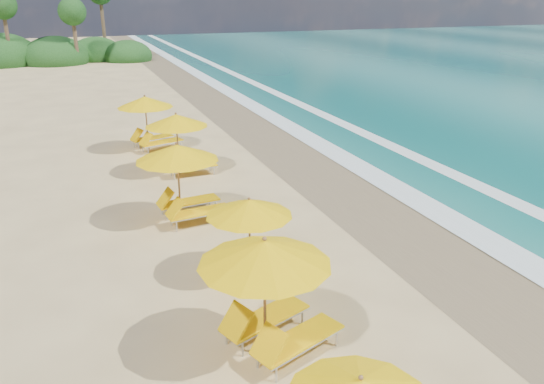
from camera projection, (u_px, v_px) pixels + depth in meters
ground at (272, 229)px, 16.22m from camera, size 160.00×160.00×0.00m
wet_sand at (386, 211)px, 17.54m from camera, size 4.00×160.00×0.01m
surf_foam at (454, 200)px, 18.43m from camera, size 4.00×160.00×0.01m
station_1 at (273, 287)px, 10.25m from camera, size 3.31×3.25×2.57m
station_2 at (254, 231)px, 13.21m from camera, size 2.84×2.84×2.15m
station_3 at (185, 177)px, 16.39m from camera, size 2.94×2.77×2.55m
station_4 at (182, 139)px, 20.78m from camera, size 2.71×2.52×2.45m
station_5 at (150, 119)px, 24.00m from camera, size 3.15×3.06×2.50m
treeline at (13, 55)px, 52.42m from camera, size 25.80×8.80×9.74m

